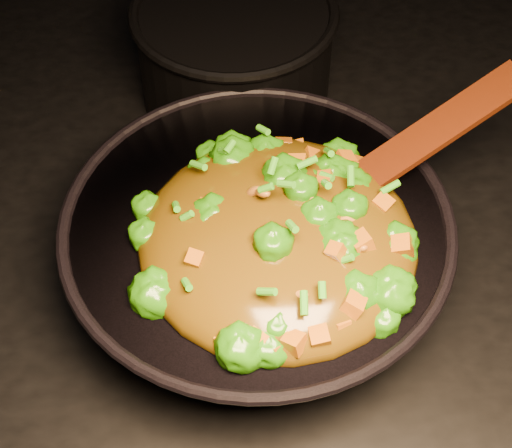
{
  "coord_description": "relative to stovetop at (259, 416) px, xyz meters",
  "views": [
    {
      "loc": [
        -0.05,
        -0.52,
        1.55
      ],
      "look_at": [
        -0.01,
        -0.06,
        0.98
      ],
      "focal_mm": 55.0,
      "sensor_mm": 36.0,
      "label": 1
    }
  ],
  "objects": [
    {
      "name": "stovetop",
      "position": [
        0.0,
        0.0,
        0.0
      ],
      "size": [
        1.2,
        0.9,
        0.9
      ],
      "primitive_type": "cube",
      "color": "black",
      "rests_on": "ground"
    },
    {
      "name": "wok",
      "position": [
        -0.01,
        -0.07,
        0.5
      ],
      "size": [
        0.42,
        0.42,
        0.1
      ],
      "primitive_type": null,
      "rotation": [
        0.0,
        0.0,
        0.21
      ],
      "color": "black",
      "rests_on": "stovetop"
    },
    {
      "name": "stir_fry",
      "position": [
        0.01,
        -0.1,
        0.59
      ],
      "size": [
        0.32,
        0.32,
        0.09
      ],
      "primitive_type": null,
      "rotation": [
        0.0,
        0.0,
        -0.35
      ],
      "color": "#297A08",
      "rests_on": "wok"
    },
    {
      "name": "spatula",
      "position": [
        0.14,
        -0.02,
        0.59
      ],
      "size": [
        0.22,
        0.12,
        0.1
      ],
      "primitive_type": "cube",
      "rotation": [
        0.0,
        -0.38,
        0.37
      ],
      "color": "#3A1104",
      "rests_on": "wok"
    },
    {
      "name": "back_pot",
      "position": [
        -0.01,
        0.22,
        0.51
      ],
      "size": [
        0.28,
        0.28,
        0.13
      ],
      "primitive_type": "cylinder",
      "rotation": [
        0.0,
        0.0,
        -0.31
      ],
      "color": "black",
      "rests_on": "stovetop"
    }
  ]
}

